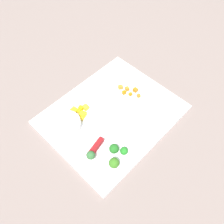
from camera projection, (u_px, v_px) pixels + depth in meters
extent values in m
plane|color=gray|center=(112.00, 115.00, 0.86)|extent=(4.00, 4.00, 0.00)
cube|color=white|center=(112.00, 115.00, 0.86)|extent=(0.46, 0.37, 0.01)
cylinder|color=white|center=(67.00, 124.00, 0.81)|extent=(0.09, 0.09, 0.03)
cube|color=silver|center=(130.00, 102.00, 0.88)|extent=(0.19, 0.06, 0.00)
cube|color=maroon|center=(95.00, 148.00, 0.77)|extent=(0.08, 0.03, 0.02)
cube|color=orange|center=(127.00, 89.00, 0.91)|extent=(0.02, 0.02, 0.01)
cube|color=orange|center=(139.00, 96.00, 0.89)|extent=(0.01, 0.01, 0.01)
cube|color=orange|center=(130.00, 94.00, 0.90)|extent=(0.01, 0.01, 0.01)
cube|color=orange|center=(135.00, 90.00, 0.91)|extent=(0.02, 0.02, 0.02)
cube|color=orange|center=(124.00, 93.00, 0.90)|extent=(0.02, 0.01, 0.01)
cube|color=orange|center=(120.00, 87.00, 0.92)|extent=(0.02, 0.02, 0.01)
cube|color=yellow|center=(74.00, 111.00, 0.85)|extent=(0.02, 0.02, 0.02)
cube|color=yellow|center=(83.00, 114.00, 0.84)|extent=(0.02, 0.03, 0.02)
cube|color=yellow|center=(86.00, 107.00, 0.86)|extent=(0.02, 0.02, 0.02)
cube|color=yellow|center=(82.00, 118.00, 0.84)|extent=(0.02, 0.02, 0.01)
cube|color=yellow|center=(79.00, 111.00, 0.85)|extent=(0.02, 0.02, 0.01)
cube|color=yellow|center=(81.00, 108.00, 0.86)|extent=(0.02, 0.02, 0.02)
cylinder|color=#7FAA5B|center=(114.00, 151.00, 0.76)|extent=(0.01, 0.01, 0.01)
sphere|color=#226822|center=(114.00, 149.00, 0.75)|extent=(0.03, 0.03, 0.03)
cylinder|color=#8FAC63|center=(114.00, 165.00, 0.74)|extent=(0.01, 0.01, 0.02)
sphere|color=#387320|center=(114.00, 163.00, 0.72)|extent=(0.03, 0.03, 0.03)
cylinder|color=#83BC61|center=(91.00, 157.00, 0.75)|extent=(0.01, 0.01, 0.02)
sphere|color=#336635|center=(91.00, 155.00, 0.74)|extent=(0.03, 0.03, 0.03)
cylinder|color=#87AC61|center=(124.00, 152.00, 0.76)|extent=(0.01, 0.01, 0.01)
sphere|color=#247C25|center=(124.00, 151.00, 0.75)|extent=(0.03, 0.03, 0.03)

